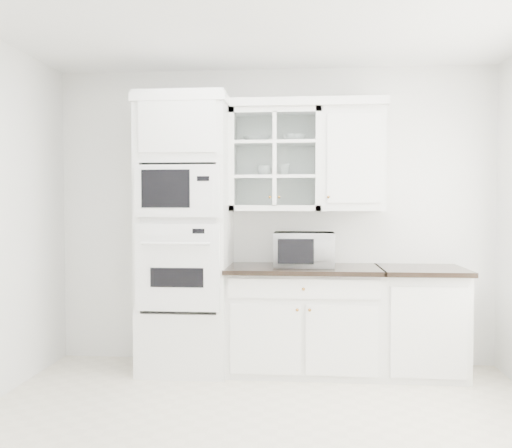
{
  "coord_description": "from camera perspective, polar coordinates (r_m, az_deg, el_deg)",
  "views": [
    {
      "loc": [
        0.26,
        -3.25,
        1.45
      ],
      "look_at": [
        -0.1,
        1.05,
        1.3
      ],
      "focal_mm": 38.0,
      "sensor_mm": 36.0,
      "label": 1
    }
  ],
  "objects": [
    {
      "name": "ground",
      "position": [
        3.57,
        0.2,
        -21.9
      ],
      "size": [
        4.0,
        3.5,
        0.01
      ],
      "primitive_type": "cube",
      "color": "beige",
      "rests_on": "ground"
    },
    {
      "name": "upper_cabinet_solid",
      "position": [
        4.87,
        10.08,
        6.67
      ],
      "size": [
        0.55,
        0.33,
        0.9
      ],
      "primitive_type": "cube",
      "color": "white",
      "rests_on": "room_shell"
    },
    {
      "name": "base_cabinet_run",
      "position": [
        4.8,
        5.0,
        -9.88
      ],
      "size": [
        1.32,
        0.67,
        0.92
      ],
      "color": "white",
      "rests_on": "ground"
    },
    {
      "name": "room_shell",
      "position": [
        3.71,
        0.74,
        7.09
      ],
      "size": [
        4.0,
        3.5,
        2.7
      ],
      "color": "white",
      "rests_on": "ground"
    },
    {
      "name": "cup_b",
      "position": [
        4.85,
        2.94,
        5.69
      ],
      "size": [
        0.14,
        0.14,
        0.11
      ],
      "primitive_type": "imported",
      "rotation": [
        0.0,
        0.0,
        0.29
      ],
      "color": "white",
      "rests_on": "upper_cabinet_glass"
    },
    {
      "name": "cup_a",
      "position": [
        4.88,
        0.89,
        5.61
      ],
      "size": [
        0.13,
        0.13,
        0.09
      ],
      "primitive_type": "imported",
      "rotation": [
        0.0,
        0.0,
        0.06
      ],
      "color": "white",
      "rests_on": "upper_cabinet_glass"
    },
    {
      "name": "bowl_a",
      "position": [
        4.9,
        0.07,
        8.9
      ],
      "size": [
        0.3,
        0.3,
        0.06
      ],
      "primitive_type": "imported",
      "rotation": [
        0.0,
        0.0,
        0.27
      ],
      "color": "white",
      "rests_on": "upper_cabinet_glass"
    },
    {
      "name": "crown_molding",
      "position": [
        4.9,
        0.81,
        12.39
      ],
      "size": [
        2.14,
        0.38,
        0.07
      ],
      "primitive_type": "cube",
      "color": "white",
      "rests_on": "room_shell"
    },
    {
      "name": "upper_cabinet_glass",
      "position": [
        4.86,
        2.07,
        6.71
      ],
      "size": [
        0.8,
        0.33,
        0.9
      ],
      "color": "white",
      "rests_on": "room_shell"
    },
    {
      "name": "bowl_b",
      "position": [
        4.86,
        4.06,
        8.97
      ],
      "size": [
        0.25,
        0.25,
        0.06
      ],
      "primitive_type": "imported",
      "rotation": [
        0.0,
        0.0,
        -0.28
      ],
      "color": "white",
      "rests_on": "upper_cabinet_glass"
    },
    {
      "name": "extra_base_cabinet",
      "position": [
        4.91,
        16.92,
        -9.7
      ],
      "size": [
        0.72,
        0.67,
        0.92
      ],
      "color": "white",
      "rests_on": "ground"
    },
    {
      "name": "oven_column",
      "position": [
        4.78,
        -7.41,
        -1.03
      ],
      "size": [
        0.76,
        0.68,
        2.4
      ],
      "color": "white",
      "rests_on": "ground"
    },
    {
      "name": "countertop_microwave",
      "position": [
        4.7,
        5.08,
        -2.67
      ],
      "size": [
        0.52,
        0.43,
        0.3
      ],
      "primitive_type": "imported",
      "rotation": [
        0.0,
        0.0,
        3.13
      ],
      "color": "white",
      "rests_on": "base_cabinet_run"
    }
  ]
}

